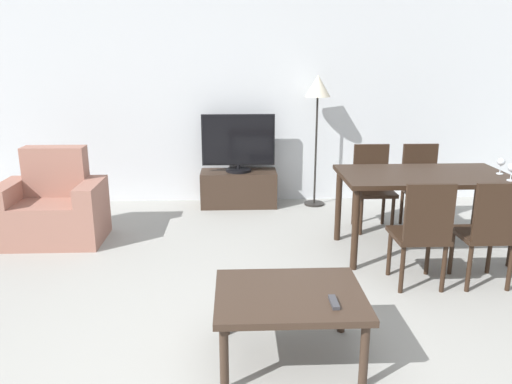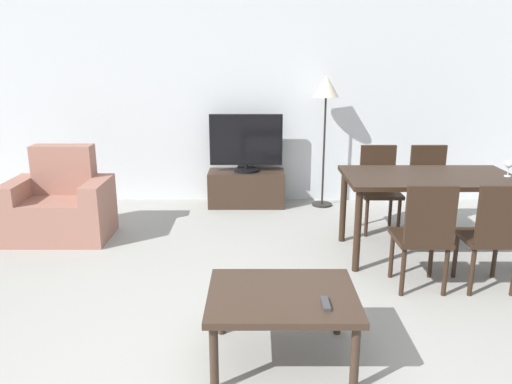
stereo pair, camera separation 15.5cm
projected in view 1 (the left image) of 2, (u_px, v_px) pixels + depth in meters
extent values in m
cube|color=silver|center=(232.00, 92.00, 6.00)|extent=(7.97, 0.06, 2.70)
cube|color=#9E6B5B|center=(53.00, 221.00, 4.88)|extent=(0.61, 0.63, 0.41)
cube|color=#9E6B5B|center=(56.00, 171.00, 4.97)|extent=(0.61, 0.20, 0.49)
cube|color=#9E6B5B|center=(11.00, 213.00, 4.84)|extent=(0.18, 0.63, 0.59)
cube|color=#9E6B5B|center=(93.00, 212.00, 4.87)|extent=(0.18, 0.63, 0.59)
cube|color=#38281E|center=(239.00, 188.00, 6.04)|extent=(0.91, 0.40, 0.43)
cylinder|color=black|center=(239.00, 170.00, 5.98)|extent=(0.30, 0.30, 0.03)
cylinder|color=black|center=(238.00, 167.00, 5.97)|extent=(0.04, 0.04, 0.05)
cube|color=black|center=(238.00, 140.00, 5.88)|extent=(0.86, 0.04, 0.60)
cube|color=black|center=(238.00, 140.00, 5.86)|extent=(0.83, 0.01, 0.57)
cube|color=#38281E|center=(290.00, 296.00, 2.93)|extent=(0.88, 0.69, 0.04)
cylinder|color=#38281E|center=(224.00, 359.00, 2.69)|extent=(0.05, 0.05, 0.40)
cylinder|color=#38281E|center=(364.00, 355.00, 2.73)|extent=(0.05, 0.05, 0.40)
cylinder|color=#38281E|center=(226.00, 307.00, 3.25)|extent=(0.05, 0.05, 0.40)
cylinder|color=#38281E|center=(342.00, 304.00, 3.28)|extent=(0.05, 0.05, 0.40)
cube|color=black|center=(424.00, 176.00, 4.47)|extent=(1.50, 0.83, 0.04)
cylinder|color=black|center=(355.00, 230.00, 4.20)|extent=(0.06, 0.06, 0.71)
cylinder|color=black|center=(338.00, 205.00, 4.88)|extent=(0.06, 0.06, 0.71)
cylinder|color=black|center=(476.00, 204.00, 4.94)|extent=(0.06, 0.06, 0.71)
cube|color=black|center=(418.00, 236.00, 3.93)|extent=(0.40, 0.40, 0.04)
cylinder|color=black|center=(389.00, 253.00, 4.13)|extent=(0.04, 0.04, 0.39)
cylinder|color=black|center=(428.00, 252.00, 4.15)|extent=(0.04, 0.04, 0.39)
cylinder|color=black|center=(402.00, 269.00, 3.82)|extent=(0.04, 0.04, 0.39)
cylinder|color=black|center=(444.00, 269.00, 3.83)|extent=(0.04, 0.04, 0.39)
cube|color=black|center=(429.00, 213.00, 3.69)|extent=(0.37, 0.04, 0.45)
cube|color=black|center=(424.00, 191.00, 5.19)|extent=(0.40, 0.40, 0.04)
cylinder|color=black|center=(412.00, 216.00, 5.08)|extent=(0.04, 0.04, 0.39)
cylinder|color=black|center=(443.00, 215.00, 5.09)|extent=(0.04, 0.04, 0.39)
cylinder|color=black|center=(402.00, 206.00, 5.39)|extent=(0.04, 0.04, 0.39)
cylinder|color=black|center=(431.00, 206.00, 5.40)|extent=(0.04, 0.04, 0.39)
cube|color=black|center=(419.00, 165.00, 5.30)|extent=(0.37, 0.04, 0.45)
cube|color=black|center=(483.00, 235.00, 3.95)|extent=(0.40, 0.40, 0.04)
cylinder|color=black|center=(451.00, 252.00, 4.15)|extent=(0.04, 0.04, 0.39)
cylinder|color=black|center=(490.00, 251.00, 4.17)|extent=(0.04, 0.04, 0.39)
cylinder|color=black|center=(469.00, 268.00, 3.84)|extent=(0.04, 0.04, 0.39)
cylinder|color=black|center=(510.00, 267.00, 3.85)|extent=(0.04, 0.04, 0.39)
cube|color=black|center=(499.00, 212.00, 3.71)|extent=(0.37, 0.04, 0.45)
cube|color=black|center=(374.00, 192.00, 5.16)|extent=(0.40, 0.40, 0.04)
cylinder|color=black|center=(361.00, 217.00, 5.06)|extent=(0.04, 0.04, 0.39)
cylinder|color=black|center=(392.00, 216.00, 5.07)|extent=(0.04, 0.04, 0.39)
cylinder|color=black|center=(354.00, 207.00, 5.37)|extent=(0.04, 0.04, 0.39)
cylinder|color=black|center=(383.00, 207.00, 5.38)|extent=(0.04, 0.04, 0.39)
cube|color=black|center=(371.00, 165.00, 5.27)|extent=(0.37, 0.04, 0.45)
cylinder|color=black|center=(314.00, 204.00, 6.13)|extent=(0.24, 0.24, 0.02)
cylinder|color=black|center=(316.00, 151.00, 5.95)|extent=(0.02, 0.02, 1.28)
cone|color=beige|center=(318.00, 86.00, 5.75)|extent=(0.30, 0.30, 0.25)
cube|color=#38383D|center=(334.00, 302.00, 2.79)|extent=(0.04, 0.15, 0.02)
cylinder|color=silver|center=(500.00, 174.00, 4.44)|extent=(0.06, 0.06, 0.01)
cylinder|color=silver|center=(500.00, 169.00, 4.43)|extent=(0.01, 0.01, 0.07)
sphere|color=silver|center=(501.00, 162.00, 4.41)|extent=(0.07, 0.07, 0.07)
cylinder|color=silver|center=(510.00, 180.00, 4.21)|extent=(0.06, 0.06, 0.01)
cylinder|color=silver|center=(511.00, 176.00, 4.20)|extent=(0.01, 0.01, 0.07)
sphere|color=silver|center=(512.00, 168.00, 4.18)|extent=(0.07, 0.07, 0.07)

